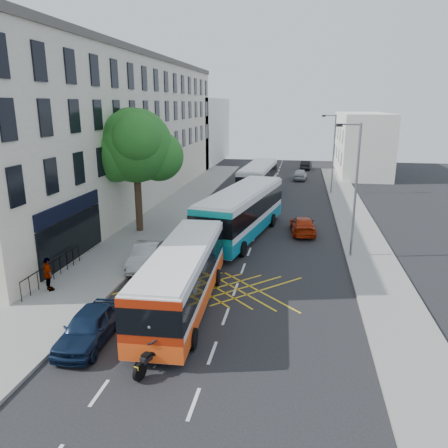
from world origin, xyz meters
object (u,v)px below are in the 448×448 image
at_px(lamp_near, 354,184).
at_px(parked_car_blue, 89,327).
at_px(bus_mid, 242,212).
at_px(distant_car_silver, 300,174).
at_px(parked_car_silver, 146,256).
at_px(lamp_far, 333,150).
at_px(motorbike, 152,347).
at_px(red_hatchback, 303,225).
at_px(street_tree, 135,146).
at_px(bus_near, 182,277).
at_px(pedestrian_far, 48,274).
at_px(distant_car_grey, 253,175).
at_px(distant_car_dark, 306,165).
at_px(bus_far, 258,178).

distance_m(lamp_near, parked_car_blue, 16.91).
xyz_separation_m(lamp_near, bus_mid, (-7.12, 3.25, -2.81)).
xyz_separation_m(lamp_near, distant_car_silver, (-3.17, 28.49, -3.94)).
bearing_deg(parked_car_silver, lamp_far, 58.19).
height_order(bus_mid, motorbike, bus_mid).
bearing_deg(bus_mid, distant_car_silver, 91.67).
relative_size(motorbike, parked_car_blue, 0.51).
bearing_deg(red_hatchback, parked_car_silver, 38.76).
height_order(street_tree, parked_car_silver, street_tree).
height_order(lamp_near, red_hatchback, lamp_near).
distance_m(bus_near, pedestrian_far, 7.03).
bearing_deg(distant_car_silver, distant_car_grey, 17.58).
distance_m(street_tree, distant_car_dark, 37.38).
xyz_separation_m(lamp_far, red_hatchback, (-2.83, -15.20, -4.00)).
bearing_deg(red_hatchback, distant_car_dark, -95.50).
xyz_separation_m(lamp_near, distant_car_grey, (-8.91, 27.08, -3.99)).
bearing_deg(motorbike, red_hatchback, 91.75).
relative_size(distant_car_grey, distant_car_silver, 1.14).
xyz_separation_m(lamp_near, bus_near, (-8.31, -8.45, -3.09)).
bearing_deg(parked_car_silver, bus_mid, 50.73).
bearing_deg(motorbike, street_tree, 129.84).
relative_size(street_tree, red_hatchback, 2.08).
xyz_separation_m(red_hatchback, distant_car_grey, (-6.08, 22.28, 0.01)).
bearing_deg(lamp_near, distant_car_dark, 93.61).
distance_m(bus_far, pedestrian_far, 28.09).
height_order(bus_near, distant_car_silver, bus_near).
distance_m(street_tree, pedestrian_far, 12.24).
bearing_deg(bus_mid, parked_car_blue, -94.09).
distance_m(bus_near, parked_car_blue, 4.69).
height_order(bus_near, parked_car_blue, bus_near).
height_order(street_tree, red_hatchback, street_tree).
bearing_deg(distant_car_grey, lamp_far, -40.49).
bearing_deg(bus_near, distant_car_dark, 80.34).
xyz_separation_m(motorbike, pedestrian_far, (-7.22, 5.35, 0.12)).
height_order(lamp_far, distant_car_grey, lamp_far).
height_order(parked_car_blue, distant_car_dark, parked_car_blue).
height_order(red_hatchback, pedestrian_far, pedestrian_far).
bearing_deg(distant_car_grey, motorbike, -90.85).
bearing_deg(pedestrian_far, distant_car_silver, -68.01).
relative_size(motorbike, distant_car_dark, 0.53).
bearing_deg(bus_mid, pedestrian_far, -115.35).
bearing_deg(parked_car_blue, lamp_far, 68.91).
distance_m(street_tree, motorbike, 18.47).
relative_size(bus_far, red_hatchback, 2.64).
distance_m(lamp_far, parked_car_silver, 26.77).
distance_m(parked_car_blue, distant_car_dark, 50.66).
distance_m(distant_car_silver, distant_car_dark, 9.35).
bearing_deg(pedestrian_far, distant_car_dark, -65.37).
height_order(red_hatchback, distant_car_dark, distant_car_dark).
relative_size(parked_car_blue, distant_car_dark, 1.04).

